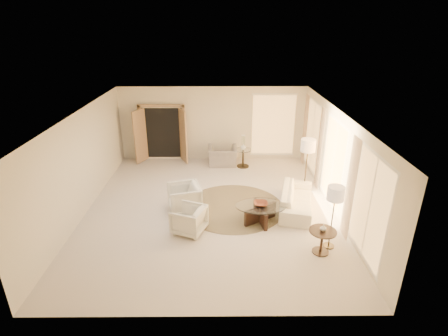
{
  "coord_description": "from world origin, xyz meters",
  "views": [
    {
      "loc": [
        0.33,
        -8.84,
        5.01
      ],
      "look_at": [
        0.4,
        0.4,
        1.1
      ],
      "focal_mm": 28.0,
      "sensor_mm": 36.0,
      "label": 1
    }
  ],
  "objects_px": {
    "bowl": "(261,204)",
    "floor_lamp_near": "(308,148)",
    "accent_chair": "(222,153)",
    "end_table": "(322,238)",
    "floor_lamp_far": "(335,196)",
    "coffee_table": "(260,211)",
    "side_vase": "(243,147)",
    "armchair_right": "(189,218)",
    "sofa": "(297,199)",
    "armchair_left": "(184,197)",
    "end_vase": "(323,228)",
    "side_table": "(243,156)"
  },
  "relations": [
    {
      "from": "accent_chair",
      "to": "side_vase",
      "type": "bearing_deg",
      "value": 164.33
    },
    {
      "from": "floor_lamp_near",
      "to": "sofa",
      "type": "bearing_deg",
      "value": -114.4
    },
    {
      "from": "armchair_right",
      "to": "floor_lamp_near",
      "type": "height_order",
      "value": "floor_lamp_near"
    },
    {
      "from": "floor_lamp_near",
      "to": "floor_lamp_far",
      "type": "distance_m",
      "value": 2.77
    },
    {
      "from": "end_table",
      "to": "floor_lamp_far",
      "type": "height_order",
      "value": "floor_lamp_far"
    },
    {
      "from": "floor_lamp_far",
      "to": "bowl",
      "type": "relative_size",
      "value": 4.24
    },
    {
      "from": "accent_chair",
      "to": "side_table",
      "type": "relative_size",
      "value": 1.58
    },
    {
      "from": "armchair_right",
      "to": "accent_chair",
      "type": "height_order",
      "value": "accent_chair"
    },
    {
      "from": "floor_lamp_far",
      "to": "side_vase",
      "type": "height_order",
      "value": "floor_lamp_far"
    },
    {
      "from": "end_table",
      "to": "floor_lamp_near",
      "type": "distance_m",
      "value": 3.21
    },
    {
      "from": "coffee_table",
      "to": "end_table",
      "type": "xyz_separation_m",
      "value": [
        1.28,
        -1.37,
        0.1
      ]
    },
    {
      "from": "coffee_table",
      "to": "floor_lamp_far",
      "type": "distance_m",
      "value": 2.18
    },
    {
      "from": "coffee_table",
      "to": "end_vase",
      "type": "height_order",
      "value": "end_vase"
    },
    {
      "from": "end_vase",
      "to": "sofa",
      "type": "bearing_deg",
      "value": 94.94
    },
    {
      "from": "armchair_left",
      "to": "side_vase",
      "type": "height_order",
      "value": "side_vase"
    },
    {
      "from": "side_table",
      "to": "end_vase",
      "type": "distance_m",
      "value": 5.44
    },
    {
      "from": "coffee_table",
      "to": "side_vase",
      "type": "bearing_deg",
      "value": 93.64
    },
    {
      "from": "bowl",
      "to": "side_table",
      "type": "bearing_deg",
      "value": 93.64
    },
    {
      "from": "end_table",
      "to": "floor_lamp_far",
      "type": "bearing_deg",
      "value": 41.82
    },
    {
      "from": "end_table",
      "to": "floor_lamp_near",
      "type": "bearing_deg",
      "value": 85.12
    },
    {
      "from": "armchair_right",
      "to": "floor_lamp_near",
      "type": "distance_m",
      "value": 4.16
    },
    {
      "from": "floor_lamp_near",
      "to": "side_vase",
      "type": "height_order",
      "value": "floor_lamp_near"
    },
    {
      "from": "side_table",
      "to": "bowl",
      "type": "distance_m",
      "value": 3.85
    },
    {
      "from": "armchair_right",
      "to": "end_vase",
      "type": "height_order",
      "value": "armchair_right"
    },
    {
      "from": "armchair_right",
      "to": "accent_chair",
      "type": "relative_size",
      "value": 0.72
    },
    {
      "from": "floor_lamp_far",
      "to": "side_table",
      "type": "bearing_deg",
      "value": 109.61
    },
    {
      "from": "side_table",
      "to": "end_vase",
      "type": "relative_size",
      "value": 4.37
    },
    {
      "from": "accent_chair",
      "to": "end_table",
      "type": "xyz_separation_m",
      "value": [
        2.28,
        -5.41,
        -0.06
      ]
    },
    {
      "from": "armchair_left",
      "to": "floor_lamp_far",
      "type": "height_order",
      "value": "floor_lamp_far"
    },
    {
      "from": "armchair_right",
      "to": "side_table",
      "type": "distance_m",
      "value": 4.62
    },
    {
      "from": "armchair_left",
      "to": "side_vase",
      "type": "xyz_separation_m",
      "value": [
        1.84,
        3.27,
        0.34
      ]
    },
    {
      "from": "side_table",
      "to": "side_vase",
      "type": "bearing_deg",
      "value": 63.43
    },
    {
      "from": "floor_lamp_far",
      "to": "end_vase",
      "type": "xyz_separation_m",
      "value": [
        -0.26,
        -0.23,
        -0.69
      ]
    },
    {
      "from": "end_table",
      "to": "end_vase",
      "type": "height_order",
      "value": "end_vase"
    },
    {
      "from": "end_vase",
      "to": "side_table",
      "type": "bearing_deg",
      "value": 106.26
    },
    {
      "from": "sofa",
      "to": "coffee_table",
      "type": "bearing_deg",
      "value": 134.64
    },
    {
      "from": "accent_chair",
      "to": "floor_lamp_near",
      "type": "xyz_separation_m",
      "value": [
        2.54,
        -2.42,
        1.06
      ]
    },
    {
      "from": "accent_chair",
      "to": "floor_lamp_near",
      "type": "height_order",
      "value": "floor_lamp_near"
    },
    {
      "from": "side_table",
      "to": "armchair_right",
      "type": "bearing_deg",
      "value": -110.61
    },
    {
      "from": "coffee_table",
      "to": "sofa",
      "type": "bearing_deg",
      "value": 31.2
    },
    {
      "from": "armchair_left",
      "to": "floor_lamp_far",
      "type": "bearing_deg",
      "value": 49.16
    },
    {
      "from": "armchair_left",
      "to": "floor_lamp_near",
      "type": "bearing_deg",
      "value": 90.68
    },
    {
      "from": "bowl",
      "to": "floor_lamp_near",
      "type": "bearing_deg",
      "value": 46.56
    },
    {
      "from": "end_table",
      "to": "side_vase",
      "type": "bearing_deg",
      "value": 106.26
    },
    {
      "from": "coffee_table",
      "to": "armchair_left",
      "type": "bearing_deg",
      "value": 164.49
    },
    {
      "from": "coffee_table",
      "to": "end_vase",
      "type": "distance_m",
      "value": 1.91
    },
    {
      "from": "side_vase",
      "to": "end_vase",
      "type": "bearing_deg",
      "value": -73.74
    },
    {
      "from": "accent_chair",
      "to": "floor_lamp_near",
      "type": "bearing_deg",
      "value": 134.99
    },
    {
      "from": "armchair_right",
      "to": "side_table",
      "type": "height_order",
      "value": "armchair_right"
    },
    {
      "from": "floor_lamp_near",
      "to": "bowl",
      "type": "relative_size",
      "value": 4.78
    }
  ]
}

